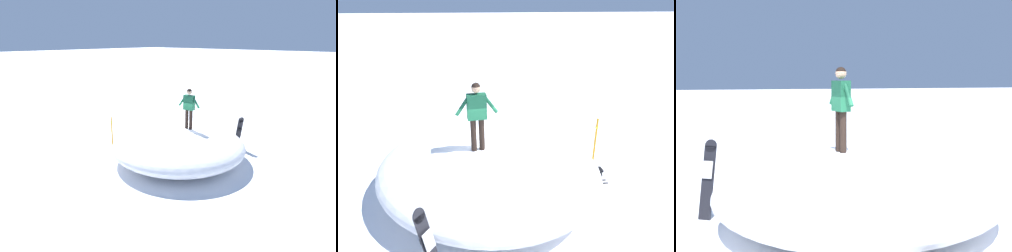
% 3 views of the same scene
% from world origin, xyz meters
% --- Properties ---
extents(ground, '(240.00, 240.00, 0.00)m').
position_xyz_m(ground, '(0.00, 0.00, 0.00)').
color(ground, white).
extents(snow_mound, '(8.19, 8.14, 1.39)m').
position_xyz_m(snow_mound, '(-0.40, -0.29, 0.69)').
color(snow_mound, white).
rests_on(snow_mound, ground).
extents(snowboarder_standing, '(0.27, 1.03, 1.70)m').
position_xyz_m(snowboarder_standing, '(-0.05, -0.55, 2.41)').
color(snowboarder_standing, black).
rests_on(snowboarder_standing, snow_mound).
extents(snowboard_primary_upright, '(0.44, 0.48, 1.61)m').
position_xyz_m(snowboard_primary_upright, '(2.49, -1.56, 0.83)').
color(snowboard_primary_upright, black).
rests_on(snowboard_primary_upright, ground).
extents(backpack_near, '(0.29, 0.60, 0.47)m').
position_xyz_m(backpack_near, '(-0.25, 2.71, 0.24)').
color(backpack_near, black).
rests_on(backpack_near, ground).
extents(trail_marker_pole, '(0.10, 0.10, 1.53)m').
position_xyz_m(trail_marker_pole, '(-1.31, 3.10, 0.81)').
color(trail_marker_pole, orange).
rests_on(trail_marker_pole, ground).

